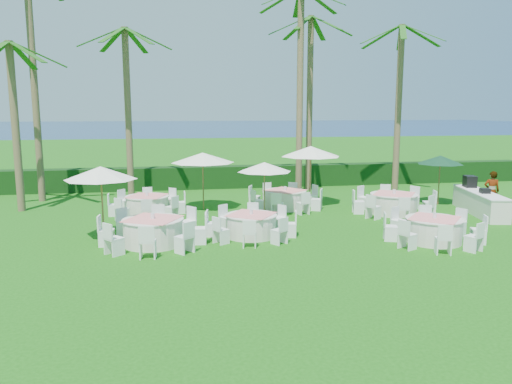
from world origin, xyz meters
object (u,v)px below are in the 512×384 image
at_px(banquet_table_b, 251,225).
at_px(banquet_table_d, 147,205).
at_px(banquet_table_f, 394,203).
at_px(umbrella_a, 101,173).
at_px(banquet_table_c, 434,229).
at_px(umbrella_d, 311,151).
at_px(buffet_table, 479,202).
at_px(umbrella_c, 203,158).
at_px(banquet_table_a, 153,231).
at_px(banquet_table_e, 285,199).
at_px(umbrella_green, 440,160).
at_px(staff_person, 492,191).
at_px(umbrella_b, 264,167).

bearing_deg(banquet_table_b, banquet_table_d, 130.25).
xyz_separation_m(banquet_table_f, umbrella_a, (-11.37, -2.30, 1.80)).
bearing_deg(banquet_table_c, banquet_table_b, 163.06).
xyz_separation_m(umbrella_d, buffet_table, (6.44, -3.00, -1.94)).
height_order(umbrella_a, umbrella_c, umbrella_c).
distance_m(banquet_table_a, banquet_table_c, 9.13).
height_order(banquet_table_b, umbrella_d, umbrella_d).
height_order(banquet_table_b, umbrella_a, umbrella_a).
distance_m(banquet_table_e, banquet_table_f, 4.60).
bearing_deg(buffet_table, banquet_table_a, -169.09).
distance_m(banquet_table_b, banquet_table_e, 5.08).
relative_size(umbrella_c, umbrella_green, 1.20).
height_order(banquet_table_d, banquet_table_f, banquet_table_f).
distance_m(banquet_table_c, umbrella_green, 7.16).
distance_m(banquet_table_a, umbrella_a, 2.59).
xyz_separation_m(banquet_table_b, umbrella_a, (-4.91, 0.38, 1.84)).
bearing_deg(umbrella_d, banquet_table_e, -157.80).
xyz_separation_m(umbrella_a, staff_person, (15.70, 2.10, -1.39)).
height_order(banquet_table_e, banquet_table_f, banquet_table_f).
bearing_deg(banquet_table_d, staff_person, -7.20).
bearing_deg(umbrella_green, banquet_table_a, -159.51).
bearing_deg(banquet_table_a, banquet_table_c, -7.96).
relative_size(banquet_table_d, umbrella_b, 1.41).
bearing_deg(banquet_table_b, umbrella_green, 24.32).
distance_m(banquet_table_b, umbrella_b, 3.61).
xyz_separation_m(banquet_table_d, buffet_table, (13.61, -2.24, 0.09)).
height_order(umbrella_b, umbrella_d, umbrella_d).
xyz_separation_m(banquet_table_d, umbrella_a, (-1.27, -3.92, 1.84)).
relative_size(banquet_table_a, banquet_table_f, 1.01).
relative_size(banquet_table_e, staff_person, 1.85).
height_order(banquet_table_f, umbrella_green, umbrella_green).
distance_m(umbrella_c, umbrella_green, 10.66).
height_order(banquet_table_a, umbrella_c, umbrella_c).
xyz_separation_m(banquet_table_e, umbrella_c, (-3.54, 0.34, 1.83)).
xyz_separation_m(banquet_table_d, banquet_table_f, (10.09, -1.62, 0.03)).
relative_size(banquet_table_a, umbrella_c, 1.27).
xyz_separation_m(banquet_table_e, umbrella_b, (-1.21, -1.48, 1.59)).
bearing_deg(banquet_table_a, buffet_table, 10.91).
distance_m(banquet_table_e, umbrella_green, 7.28).
distance_m(umbrella_c, buffet_table, 11.73).
relative_size(banquet_table_d, umbrella_green, 1.39).
relative_size(banquet_table_f, umbrella_a, 1.38).
xyz_separation_m(umbrella_a, umbrella_d, (8.44, 4.69, 0.19)).
bearing_deg(umbrella_d, banquet_table_d, -173.91).
height_order(banquet_table_b, umbrella_green, umbrella_green).
xyz_separation_m(banquet_table_a, umbrella_green, (12.62, 4.72, 1.60)).
bearing_deg(banquet_table_d, banquet_table_a, -85.61).
height_order(banquet_table_f, umbrella_b, umbrella_b).
bearing_deg(umbrella_a, umbrella_d, 29.04).
relative_size(banquet_table_c, banquet_table_e, 0.99).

